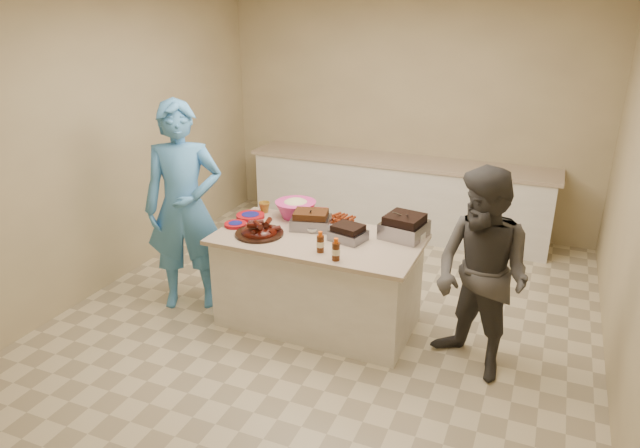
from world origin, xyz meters
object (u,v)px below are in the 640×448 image
at_px(guest_blue, 193,302).
at_px(island, 318,322).
at_px(rib_platter, 259,235).
at_px(mustard_bottle, 310,229).
at_px(bbq_bottle_b, 336,260).
at_px(roasting_pan, 404,237).
at_px(plastic_cup, 265,212).
at_px(guest_gray, 471,368).
at_px(coleslaw_bowl, 296,217).
at_px(bbq_bottle_a, 320,252).

bearing_deg(guest_blue, island, -21.18).
xyz_separation_m(rib_platter, guest_blue, (-0.75, 0.01, -0.81)).
bearing_deg(mustard_bottle, bbq_bottle_b, -49.08).
height_order(island, mustard_bottle, mustard_bottle).
xyz_separation_m(roasting_pan, mustard_bottle, (-0.78, -0.15, 0.00)).
bearing_deg(rib_platter, plastic_cup, 113.28).
bearing_deg(guest_gray, roasting_pan, -179.82).
bearing_deg(coleslaw_bowl, rib_platter, -102.27).
height_order(rib_platter, bbq_bottle_a, bbq_bottle_a).
bearing_deg(coleslaw_bowl, guest_gray, -17.02).
height_order(coleslaw_bowl, guest_blue, coleslaw_bowl).
relative_size(island, guest_gray, 1.08).
xyz_separation_m(island, guest_blue, (-1.22, -0.12, 0.00)).
xyz_separation_m(roasting_pan, coleslaw_bowl, (-1.02, 0.08, 0.00)).
xyz_separation_m(guest_blue, guest_gray, (2.57, -0.05, 0.00)).
bearing_deg(island, guest_blue, -173.70).
distance_m(rib_platter, mustard_bottle, 0.44).
height_order(island, coleslaw_bowl, coleslaw_bowl).
xyz_separation_m(island, bbq_bottle_b, (0.30, -0.36, 0.81)).
bearing_deg(guest_blue, mustard_bottle, -13.60).
height_order(roasting_pan, plastic_cup, roasting_pan).
height_order(rib_platter, mustard_bottle, rib_platter).
relative_size(roasting_pan, bbq_bottle_a, 1.94).
bearing_deg(plastic_cup, roasting_pan, -3.39).
bearing_deg(rib_platter, bbq_bottle_b, -16.05).
bearing_deg(bbq_bottle_a, coleslaw_bowl, 128.83).
bearing_deg(bbq_bottle_b, bbq_bottle_a, 150.69).
relative_size(bbq_bottle_a, plastic_cup, 1.61).
bearing_deg(guest_gray, guest_blue, -147.91).
xyz_separation_m(bbq_bottle_b, plastic_cup, (-0.99, 0.72, 0.00)).
height_order(roasting_pan, bbq_bottle_b, bbq_bottle_b).
relative_size(rib_platter, plastic_cup, 3.82).
distance_m(bbq_bottle_b, guest_blue, 1.74).
height_order(roasting_pan, guest_gray, roasting_pan).
bearing_deg(bbq_bottle_a, plastic_cup, 142.69).
bearing_deg(coleslaw_bowl, mustard_bottle, -42.87).
relative_size(roasting_pan, guest_blue, 0.18).
distance_m(bbq_bottle_a, mustard_bottle, 0.48).
bearing_deg(plastic_cup, guest_blue, -137.89).
distance_m(island, rib_platter, 0.95).
bearing_deg(island, bbq_bottle_b, -49.41).
xyz_separation_m(plastic_cup, guest_blue, (-0.53, -0.48, -0.81)).
height_order(bbq_bottle_a, guest_blue, bbq_bottle_a).
bearing_deg(mustard_bottle, guest_blue, -166.69).
bearing_deg(plastic_cup, mustard_bottle, -21.94).
relative_size(roasting_pan, bbq_bottle_b, 1.87).
distance_m(bbq_bottle_a, guest_gray, 1.46).
bearing_deg(roasting_pan, guest_gray, -22.78).
xyz_separation_m(mustard_bottle, plastic_cup, (-0.56, 0.22, 0.00)).
distance_m(coleslaw_bowl, bbq_bottle_a, 0.80).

